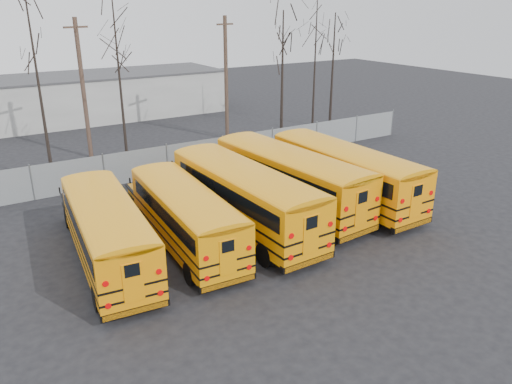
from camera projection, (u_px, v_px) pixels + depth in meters
ground at (272, 249)px, 22.37m from camera, size 120.00×120.00×0.00m
fence at (167, 161)px, 31.53m from camera, size 40.00×0.04×2.00m
distant_building at (105, 96)px, 48.03m from camera, size 22.00×8.00×4.00m
bus_a at (106, 227)px, 20.52m from camera, size 3.37×10.58×2.91m
bus_b at (184, 212)px, 22.09m from camera, size 2.94×10.32×2.86m
bus_c at (242, 192)px, 23.71m from camera, size 3.01×11.68×3.25m
bus_d at (287, 174)px, 26.12m from camera, size 3.59×11.89×3.28m
bus_e at (342, 169)px, 27.11m from camera, size 2.83×11.54×3.22m
utility_pole_left at (83, 89)px, 33.92m from camera, size 1.67×0.54×9.50m
utility_pole_right at (226, 78)px, 38.91m from camera, size 1.65×0.62×9.48m
tree_2 at (40, 94)px, 28.34m from camera, size 0.26×0.26×10.94m
tree_3 at (120, 85)px, 31.78m from camera, size 0.26×0.26×10.89m
tree_4 at (282, 82)px, 36.60m from camera, size 0.26×0.26×9.89m
tree_5 at (315, 65)px, 40.91m from camera, size 0.26×0.26×11.14m
tree_6 at (332, 72)px, 42.69m from camera, size 0.26×0.26×9.62m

